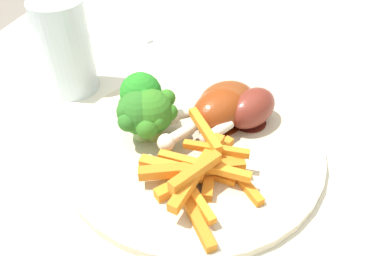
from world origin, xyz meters
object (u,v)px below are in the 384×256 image
(dining_table, at_px, (207,166))
(fork, at_px, (118,23))
(dinner_plate, at_px, (192,145))
(chicken_drumstick_far, at_px, (224,103))
(carrot_fries_pile, at_px, (200,170))
(broccoli_floret_middle, at_px, (141,95))
(broccoli_floret_back, at_px, (137,113))
(broccoli_floret_front, at_px, (152,113))
(chicken_drumstick_near, at_px, (249,110))
(chicken_drumstick_extra, at_px, (219,110))
(water_glass, at_px, (66,47))

(dining_table, bearing_deg, fork, 47.84)
(dinner_plate, distance_m, chicken_drumstick_far, 0.06)
(dining_table, bearing_deg, carrot_fries_pile, -170.94)
(broccoli_floret_middle, distance_m, broccoli_floret_back, 0.03)
(broccoli_floret_front, xyz_separation_m, carrot_fries_pile, (-0.05, -0.07, -0.02))
(broccoli_floret_middle, height_order, chicken_drumstick_near, broccoli_floret_middle)
(chicken_drumstick_near, bearing_deg, chicken_drumstick_extra, 106.87)
(dining_table, height_order, carrot_fries_pile, carrot_fries_pile)
(broccoli_floret_back, height_order, water_glass, water_glass)
(dinner_plate, distance_m, broccoli_floret_back, 0.07)
(carrot_fries_pile, distance_m, chicken_drumstick_far, 0.11)
(carrot_fries_pile, height_order, chicken_drumstick_near, chicken_drumstick_near)
(fork, bearing_deg, chicken_drumstick_extra, 166.20)
(chicken_drumstick_near, height_order, fork, chicken_drumstick_near)
(broccoli_floret_front, distance_m, fork, 0.33)
(dinner_plate, distance_m, chicken_drumstick_extra, 0.05)
(dining_table, xyz_separation_m, chicken_drumstick_far, (-0.02, -0.02, 0.14))
(dinner_plate, relative_size, chicken_drumstick_near, 2.64)
(dining_table, bearing_deg, chicken_drumstick_extra, -152.29)
(chicken_drumstick_far, bearing_deg, broccoli_floret_middle, 112.89)
(chicken_drumstick_far, bearing_deg, fork, 47.62)
(chicken_drumstick_near, height_order, chicken_drumstick_extra, chicken_drumstick_extra)
(broccoli_floret_back, height_order, carrot_fries_pile, broccoli_floret_back)
(broccoli_floret_back, relative_size, chicken_drumstick_near, 0.55)
(dining_table, distance_m, dinner_plate, 0.13)
(broccoli_floret_back, bearing_deg, chicken_drumstick_far, -53.77)
(chicken_drumstick_extra, bearing_deg, broccoli_floret_back, 119.82)
(fork, distance_m, water_glass, 0.21)
(carrot_fries_pile, bearing_deg, chicken_drumstick_extra, 0.34)
(broccoli_floret_front, height_order, chicken_drumstick_far, broccoli_floret_front)
(dining_table, relative_size, fork, 5.37)
(broccoli_floret_middle, height_order, carrot_fries_pile, broccoli_floret_middle)
(broccoli_floret_middle, bearing_deg, broccoli_floret_front, -133.54)
(broccoli_floret_front, bearing_deg, fork, 31.86)
(dining_table, bearing_deg, chicken_drumstick_near, -117.78)
(carrot_fries_pile, bearing_deg, broccoli_floret_front, 54.23)
(dining_table, relative_size, dinner_plate, 3.46)
(broccoli_floret_back, distance_m, chicken_drumstick_extra, 0.10)
(carrot_fries_pile, distance_m, chicken_drumstick_near, 0.11)
(chicken_drumstick_extra, relative_size, fork, 0.68)
(chicken_drumstick_far, xyz_separation_m, chicken_drumstick_extra, (-0.02, 0.00, -0.00))
(chicken_drumstick_extra, distance_m, water_glass, 0.22)
(chicken_drumstick_near, bearing_deg, carrot_fries_pile, 162.06)
(broccoli_floret_middle, bearing_deg, carrot_fries_pile, -127.74)
(fork, bearing_deg, broccoli_floret_back, 149.90)
(dinner_plate, xyz_separation_m, chicken_drumstick_near, (0.05, -0.06, 0.03))
(broccoli_floret_front, relative_size, carrot_fries_pile, 0.41)
(broccoli_floret_middle, relative_size, chicken_drumstick_near, 0.62)
(carrot_fries_pile, bearing_deg, chicken_drumstick_near, -17.94)
(dining_table, relative_size, water_glass, 8.04)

